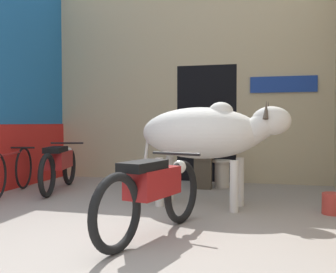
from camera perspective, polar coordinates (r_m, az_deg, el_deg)
name	(u,v)px	position (r m, az deg, el deg)	size (l,w,h in m)	color
ground_plane	(81,254)	(3.60, -12.53, -16.37)	(30.00, 30.00, 0.00)	#9E9389
wall_back_with_doorway	(195,94)	(7.85, 3.98, 6.11)	(5.34, 0.93, 3.94)	#C6B289
cow	(206,133)	(5.29, 5.56, 0.47)	(2.05, 0.91, 1.42)	silver
motorcycle_near	(153,190)	(3.94, -2.17, -7.84)	(0.70, 1.87, 0.81)	black
motorcycle_far	(59,164)	(6.79, -15.51, -3.87)	(0.65, 1.86, 0.78)	black
bicycle	(11,171)	(6.67, -21.82, -4.71)	(0.56, 1.75, 0.73)	black
shopkeeper_seated	(204,152)	(6.82, 5.26, -2.21)	(0.42, 0.33, 1.19)	brown
plastic_stool	(222,173)	(6.93, 7.84, -5.26)	(0.36, 0.36, 0.48)	beige
bucket	(333,204)	(5.33, 22.80, -8.97)	(0.26, 0.26, 0.26)	#C63D33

